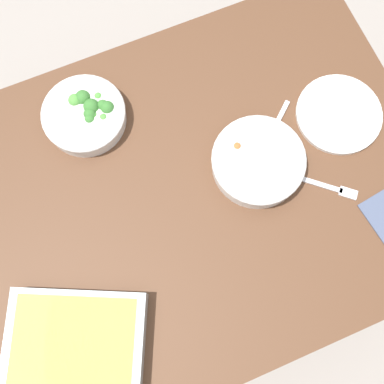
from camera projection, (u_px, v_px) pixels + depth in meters
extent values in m
plane|color=#9E9389|center=(192.00, 241.00, 1.88)|extent=(6.00, 6.00, 0.00)
cube|color=brown|center=(192.00, 194.00, 1.18)|extent=(1.20, 0.90, 0.04)
cylinder|color=brown|center=(289.00, 67.00, 1.69)|extent=(0.06, 0.06, 0.70)
cylinder|color=silver|center=(257.00, 162.00, 1.15)|extent=(0.22, 0.22, 0.05)
torus|color=silver|center=(258.00, 158.00, 1.13)|extent=(0.23, 0.23, 0.01)
cylinder|color=olive|center=(257.00, 161.00, 1.15)|extent=(0.18, 0.18, 0.03)
sphere|color=#C66633|center=(237.00, 147.00, 1.14)|extent=(0.02, 0.02, 0.02)
sphere|color=silver|center=(257.00, 156.00, 1.14)|extent=(0.02, 0.02, 0.02)
sphere|color=silver|center=(258.00, 150.00, 1.14)|extent=(0.01, 0.01, 0.01)
cylinder|color=silver|center=(85.00, 116.00, 1.19)|extent=(0.20, 0.20, 0.05)
torus|color=silver|center=(83.00, 113.00, 1.17)|extent=(0.21, 0.21, 0.01)
cylinder|color=#8CB272|center=(85.00, 116.00, 1.19)|extent=(0.17, 0.17, 0.02)
sphere|color=#3D7A33|center=(83.00, 98.00, 1.18)|extent=(0.04, 0.04, 0.04)
sphere|color=#3D7A33|center=(107.00, 108.00, 1.17)|extent=(0.03, 0.03, 0.03)
sphere|color=#569E42|center=(75.00, 100.00, 1.18)|extent=(0.03, 0.03, 0.03)
sphere|color=#3D7A33|center=(90.00, 119.00, 1.16)|extent=(0.03, 0.03, 0.03)
sphere|color=#569E42|center=(93.00, 105.00, 1.17)|extent=(0.03, 0.03, 0.03)
sphere|color=#3D7A33|center=(91.00, 107.00, 1.17)|extent=(0.04, 0.04, 0.04)
sphere|color=#478C38|center=(93.00, 115.00, 1.17)|extent=(0.02, 0.02, 0.02)
sphere|color=#569E42|center=(98.00, 97.00, 1.18)|extent=(0.02, 0.02, 0.02)
sphere|color=#3D7A33|center=(103.00, 105.00, 1.17)|extent=(0.03, 0.03, 0.03)
sphere|color=#3D7A33|center=(90.00, 114.00, 1.17)|extent=(0.03, 0.03, 0.03)
sphere|color=#3D7A33|center=(79.00, 101.00, 1.18)|extent=(0.03, 0.03, 0.03)
sphere|color=#569E42|center=(104.00, 118.00, 1.17)|extent=(0.02, 0.02, 0.02)
cube|color=silver|center=(76.00, 342.00, 1.04)|extent=(0.37, 0.33, 0.06)
cube|color=#DBAD56|center=(75.00, 342.00, 1.03)|extent=(0.32, 0.29, 0.04)
cylinder|color=silver|center=(339.00, 114.00, 1.21)|extent=(0.22, 0.22, 0.01)
cube|color=silver|center=(276.00, 124.00, 1.21)|extent=(0.11, 0.10, 0.01)
ellipsoid|color=silver|center=(263.00, 151.00, 1.18)|extent=(0.05, 0.05, 0.01)
cube|color=silver|center=(314.00, 183.00, 1.17)|extent=(0.11, 0.10, 0.01)
cube|color=silver|center=(348.00, 193.00, 1.16)|extent=(0.05, 0.05, 0.01)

